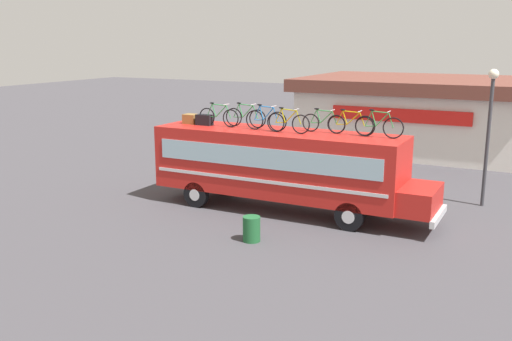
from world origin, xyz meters
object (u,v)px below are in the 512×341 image
Objects in this scene: rooftop_bicycle_1 at (219,117)px; rooftop_bicycle_7 at (379,126)px; rooftop_bicycle_3 at (266,120)px; trash_bin at (252,229)px; rooftop_bicycle_2 at (245,117)px; luggage_bag_1 at (191,119)px; street_lamp at (490,118)px; rooftop_bicycle_5 at (323,123)px; rooftop_bicycle_4 at (288,122)px; rooftop_bicycle_6 at (350,124)px; bus at (282,164)px; luggage_bag_2 at (204,120)px.

rooftop_bicycle_7 is at bearing 2.71° from rooftop_bicycle_1.
rooftop_bicycle_3 reaches higher than rooftop_bicycle_1.
rooftop_bicycle_2 is at bearing 120.78° from trash_bin.
rooftop_bicycle_3 is (3.51, -0.24, 0.21)m from luggage_bag_1.
rooftop_bicycle_5 is at bearing -143.98° from street_lamp.
rooftop_bicycle_1 is at bearing 177.71° from rooftop_bicycle_3.
rooftop_bicycle_1 is 3.09m from rooftop_bicycle_4.
rooftop_bicycle_6 is (6.61, 0.27, 0.19)m from luggage_bag_1.
rooftop_bicycle_3 is at bearing -174.78° from rooftop_bicycle_7.
rooftop_bicycle_1 is 1.05× the size of rooftop_bicycle_3.
street_lamp is (6.15, 7.80, 3.05)m from trash_bin.
rooftop_bicycle_6 is (4.20, 0.09, -0.01)m from rooftop_bicycle_2.
luggage_bag_1 is 0.33× the size of rooftop_bicycle_5.
bus is 16.56× the size of luggage_bag_2.
rooftop_bicycle_4 is at bearing -4.15° from luggage_bag_2.
bus is at bearing 141.24° from rooftop_bicycle_4.
rooftop_bicycle_3 is at bearing -170.62° from rooftop_bicycle_6.
luggage_bag_2 is 0.12× the size of street_lamp.
rooftop_bicycle_5 is (1.11, 0.68, -0.02)m from rooftop_bicycle_4.
luggage_bag_2 reaches higher than luggage_bag_1.
rooftop_bicycle_1 is (0.68, -0.04, 0.18)m from luggage_bag_2.
street_lamp is at bearing 20.77° from luggage_bag_1.
luggage_bag_1 is 0.31× the size of rooftop_bicycle_1.
bus is at bearing 11.00° from rooftop_bicycle_3.
rooftop_bicycle_2 reaches higher than rooftop_bicycle_5.
trash_bin is at bearing -37.99° from luggage_bag_1.
rooftop_bicycle_1 and rooftop_bicycle_4 have the same top height.
luggage_bag_2 is 0.39× the size of rooftop_bicycle_3.
luggage_bag_2 is 5.90m from rooftop_bicycle_6.
rooftop_bicycle_1 is 1.06m from rooftop_bicycle_2.
rooftop_bicycle_3 reaches higher than trash_bin.
rooftop_bicycle_6 is 5.74m from street_lamp.
street_lamp is at bearing 30.64° from rooftop_bicycle_3.
trash_bin is (0.23, -3.29, -3.04)m from rooftop_bicycle_4.
bus is at bearing 0.80° from rooftop_bicycle_1.
rooftop_bicycle_7 reaches higher than luggage_bag_2.
rooftop_bicycle_4 is 4.49m from trash_bin.
rooftop_bicycle_2 is at bearing -178.76° from rooftop_bicycle_6.
rooftop_bicycle_3 is 1.01× the size of rooftop_bicycle_5.
luggage_bag_2 is at bearing -175.28° from rooftop_bicycle_5.
street_lamp is (10.15, 4.24, 0.19)m from luggage_bag_2.
rooftop_bicycle_5 is at bearing 5.99° from rooftop_bicycle_1.
rooftop_bicycle_3 reaches higher than luggage_bag_1.
rooftop_bicycle_7 is at bearing -6.90° from rooftop_bicycle_6.
rooftop_bicycle_5 is 5.07m from trash_bin.
luggage_bag_2 is 4.89m from rooftop_bicycle_5.
rooftop_bicycle_6 is at bearing 4.70° from rooftop_bicycle_1.
rooftop_bicycle_3 is 2.05× the size of trash_bin.
rooftop_bicycle_3 is (2.79, -0.12, 0.19)m from luggage_bag_2.
luggage_bag_2 reaches higher than trash_bin.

